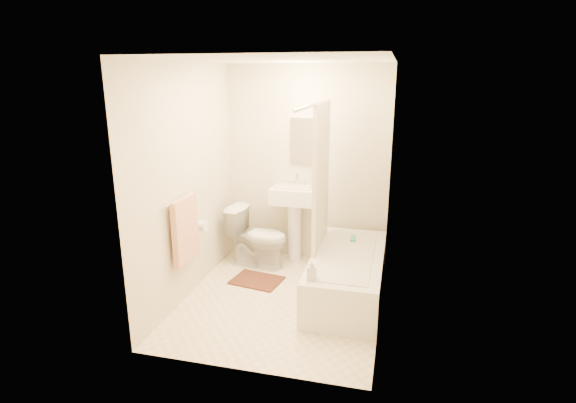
% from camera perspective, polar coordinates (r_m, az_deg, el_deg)
% --- Properties ---
extents(floor, '(2.40, 2.40, 0.00)m').
position_cam_1_polar(floor, '(4.80, -0.74, -12.37)').
color(floor, beige).
rests_on(floor, ground).
extents(ceiling, '(2.40, 2.40, 0.00)m').
position_cam_1_polar(ceiling, '(4.24, -0.86, 17.60)').
color(ceiling, white).
rests_on(ceiling, ground).
extents(wall_back, '(2.00, 0.02, 2.40)m').
position_cam_1_polar(wall_back, '(5.51, 2.40, 4.60)').
color(wall_back, beige).
rests_on(wall_back, ground).
extents(wall_left, '(0.02, 2.40, 2.40)m').
position_cam_1_polar(wall_left, '(4.72, -12.64, 2.34)').
color(wall_left, beige).
rests_on(wall_left, ground).
extents(wall_right, '(0.02, 2.40, 2.40)m').
position_cam_1_polar(wall_right, '(4.23, 12.42, 0.83)').
color(wall_right, beige).
rests_on(wall_right, ground).
extents(mirror, '(0.40, 0.03, 0.55)m').
position_cam_1_polar(mirror, '(5.44, 2.39, 7.67)').
color(mirror, white).
rests_on(mirror, wall_back).
extents(curtain_rod, '(0.03, 1.70, 0.03)m').
position_cam_1_polar(curtain_rod, '(4.28, 3.50, 12.20)').
color(curtain_rod, silver).
rests_on(curtain_rod, wall_back).
extents(shower_curtain, '(0.04, 0.80, 1.55)m').
position_cam_1_polar(shower_curtain, '(4.78, 4.23, 3.09)').
color(shower_curtain, silver).
rests_on(shower_curtain, curtain_rod).
extents(towel_bar, '(0.02, 0.60, 0.02)m').
position_cam_1_polar(towel_bar, '(4.51, -13.50, 0.35)').
color(towel_bar, silver).
rests_on(towel_bar, wall_left).
extents(towel, '(0.06, 0.45, 0.66)m').
position_cam_1_polar(towel, '(4.59, -12.92, -3.53)').
color(towel, '#CC7266').
rests_on(towel, towel_bar).
extents(toilet_paper, '(0.11, 0.12, 0.12)m').
position_cam_1_polar(toilet_paper, '(4.93, -10.94, -3.05)').
color(toilet_paper, white).
rests_on(toilet_paper, wall_left).
extents(toilet, '(0.78, 0.50, 0.72)m').
position_cam_1_polar(toilet, '(5.49, -3.83, -4.58)').
color(toilet, silver).
rests_on(toilet, floor).
extents(sink, '(0.53, 0.43, 1.04)m').
position_cam_1_polar(sink, '(5.57, 0.77, -2.48)').
color(sink, white).
rests_on(sink, floor).
extents(bathtub, '(0.72, 1.64, 0.46)m').
position_cam_1_polar(bathtub, '(4.84, 7.55, -9.22)').
color(bathtub, white).
rests_on(bathtub, floor).
extents(bath_mat, '(0.61, 0.49, 0.02)m').
position_cam_1_polar(bath_mat, '(5.20, -3.98, -9.95)').
color(bath_mat, brown).
rests_on(bath_mat, floor).
extents(soap_bottle, '(0.10, 0.10, 0.19)m').
position_cam_1_polar(soap_bottle, '(4.13, 3.01, -8.65)').
color(soap_bottle, silver).
rests_on(soap_bottle, bathtub).
extents(scrub_brush, '(0.07, 0.19, 0.04)m').
position_cam_1_polar(scrub_brush, '(5.15, 8.27, -4.65)').
color(scrub_brush, '#36BF75').
rests_on(scrub_brush, bathtub).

